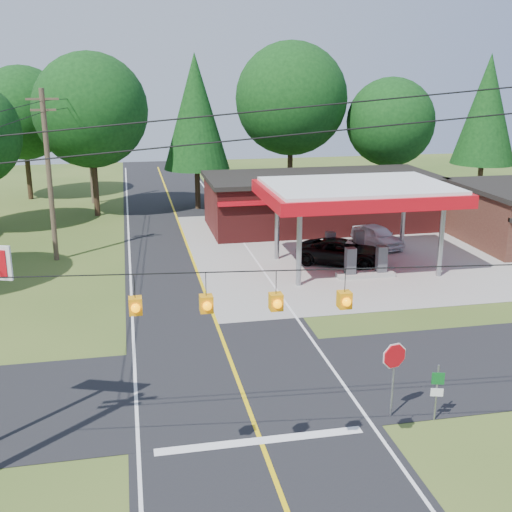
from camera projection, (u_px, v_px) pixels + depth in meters
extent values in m
plane|color=#38531D|center=(240.00, 387.00, 23.09)|extent=(120.00, 120.00, 0.00)
cube|color=black|center=(240.00, 387.00, 23.09)|extent=(8.00, 120.00, 0.02)
cube|color=black|center=(240.00, 386.00, 23.08)|extent=(70.00, 7.00, 0.02)
cube|color=yellow|center=(240.00, 386.00, 23.08)|extent=(0.15, 110.00, 0.00)
cylinder|color=gray|center=(299.00, 247.00, 33.33)|extent=(0.28, 0.28, 4.20)
cylinder|color=gray|center=(277.00, 225.00, 38.04)|extent=(0.28, 0.28, 4.20)
cylinder|color=gray|center=(441.00, 239.00, 34.86)|extent=(0.28, 0.28, 4.20)
cylinder|color=gray|center=(403.00, 219.00, 39.56)|extent=(0.28, 0.28, 4.20)
cube|color=red|center=(357.00, 193.00, 35.82)|extent=(10.60, 7.40, 0.70)
cube|color=white|center=(358.00, 186.00, 35.70)|extent=(10.00, 7.00, 0.25)
cube|color=#9E9B93|center=(365.00, 275.00, 35.30)|extent=(3.20, 0.90, 0.22)
cube|color=#3F3F44|center=(350.00, 261.00, 34.90)|extent=(0.55, 0.45, 1.50)
cube|color=#3F3F44|center=(381.00, 259.00, 35.25)|extent=(0.55, 0.45, 1.50)
cube|color=#9E9B93|center=(344.00, 257.00, 38.69)|extent=(3.20, 0.90, 0.22)
cube|color=#3F3F44|center=(330.00, 244.00, 38.29)|extent=(0.55, 0.45, 1.50)
cube|color=#3F3F44|center=(359.00, 243.00, 38.63)|extent=(0.55, 0.45, 1.50)
cube|color=#5D1B1A|center=(321.00, 203.00, 46.14)|extent=(16.00, 7.00, 3.50)
cube|color=black|center=(321.00, 177.00, 45.61)|extent=(16.40, 7.40, 0.30)
cube|color=red|center=(337.00, 199.00, 42.49)|extent=(16.00, 0.50, 0.25)
cylinder|color=#473828|center=(49.00, 177.00, 37.10)|extent=(0.30, 0.30, 10.00)
cube|color=#473828|center=(42.00, 99.00, 35.87)|extent=(1.80, 0.12, 0.12)
cube|color=#473828|center=(43.00, 110.00, 36.04)|extent=(1.40, 0.12, 0.12)
cylinder|color=#473828|center=(90.00, 147.00, 53.45)|extent=(0.30, 0.30, 9.50)
cube|color=orange|center=(135.00, 306.00, 15.51)|extent=(0.32, 0.32, 0.42)
cube|color=orange|center=(206.00, 304.00, 15.64)|extent=(0.32, 0.32, 0.42)
cube|color=orange|center=(276.00, 302.00, 15.78)|extent=(0.32, 0.32, 0.42)
cube|color=orange|center=(344.00, 300.00, 15.92)|extent=(0.32, 0.32, 0.42)
cylinder|color=#332316|center=(96.00, 186.00, 49.52)|extent=(0.44, 0.44, 4.68)
sphere|color=black|center=(90.00, 110.00, 47.92)|extent=(8.58, 8.58, 8.58)
cylinder|color=#332316|center=(197.00, 183.00, 52.03)|extent=(0.44, 0.44, 4.32)
cone|color=black|center=(196.00, 112.00, 50.45)|extent=(5.28, 5.28, 9.00)
cylinder|color=#332316|center=(290.00, 173.00, 54.40)|extent=(0.44, 0.44, 5.04)
sphere|color=black|center=(291.00, 99.00, 52.67)|extent=(9.24, 9.24, 9.24)
cylinder|color=#332316|center=(387.00, 180.00, 54.19)|extent=(0.44, 0.44, 3.96)
sphere|color=black|center=(391.00, 122.00, 52.83)|extent=(7.26, 7.26, 7.26)
cylinder|color=#332316|center=(480.00, 177.00, 54.72)|extent=(0.44, 0.44, 4.32)
cone|color=black|center=(487.00, 109.00, 53.14)|extent=(5.28, 5.28, 9.00)
cylinder|color=#332316|center=(29.00, 175.00, 55.95)|extent=(0.44, 0.44, 4.32)
sphere|color=black|center=(23.00, 113.00, 54.47)|extent=(7.92, 7.92, 7.92)
imported|color=black|center=(342.00, 252.00, 37.42)|extent=(7.15, 7.15, 1.46)
imported|color=white|center=(378.00, 236.00, 41.18)|extent=(5.06, 5.06, 1.39)
cylinder|color=gray|center=(393.00, 382.00, 20.78)|extent=(0.07, 0.07, 2.48)
cylinder|color=gray|center=(436.00, 393.00, 20.62)|extent=(0.06, 0.06, 1.97)
cube|color=#0C591E|center=(438.00, 379.00, 20.44)|extent=(0.40, 0.13, 0.40)
cube|color=white|center=(437.00, 392.00, 20.58)|extent=(0.40, 0.13, 0.27)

